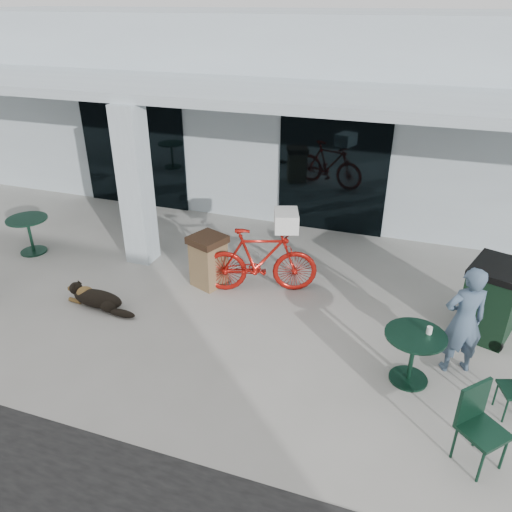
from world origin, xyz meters
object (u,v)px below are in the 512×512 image
at_px(bicycle, 260,260).
at_px(dog, 98,298).
at_px(cafe_table_near, 30,235).
at_px(cafe_table_far, 412,358).
at_px(cafe_chair_far_a, 484,431).
at_px(person, 464,321).
at_px(wheeled_bin, 492,300).
at_px(trash_receptacle, 208,261).

height_order(bicycle, dog, bicycle).
height_order(bicycle, cafe_table_near, bicycle).
xyz_separation_m(cafe_table_near, cafe_table_far, (7.78, -1.50, 0.00)).
distance_m(dog, cafe_chair_far_a, 6.22).
distance_m(cafe_chair_far_a, person, 1.73).
bearing_deg(cafe_table_far, cafe_table_near, 169.06).
bearing_deg(cafe_chair_far_a, cafe_table_far, 77.34).
height_order(cafe_chair_far_a, person, person).
relative_size(cafe_chair_far_a, wheeled_bin, 0.84).
bearing_deg(dog, wheeled_bin, 19.16).
relative_size(trash_receptacle, wheeled_bin, 0.82).
bearing_deg(cafe_table_near, wheeled_bin, 0.52).
distance_m(bicycle, cafe_table_far, 3.20).
bearing_deg(dog, trash_receptacle, 48.29).
distance_m(bicycle, wheeled_bin, 3.84).
xyz_separation_m(dog, wheeled_bin, (6.30, 1.43, 0.42)).
relative_size(bicycle, trash_receptacle, 2.09).
bearing_deg(cafe_chair_far_a, person, 50.66).
distance_m(cafe_chair_far_a, trash_receptacle, 5.30).
height_order(bicycle, cafe_table_far, bicycle).
height_order(cafe_table_near, wheeled_bin, wheeled_bin).
bearing_deg(person, trash_receptacle, -36.74).
xyz_separation_m(cafe_table_near, wheeled_bin, (8.86, 0.08, 0.22)).
relative_size(bicycle, cafe_chair_far_a, 2.02).
relative_size(dog, wheeled_bin, 0.90).
xyz_separation_m(cafe_table_far, wheeled_bin, (1.08, 1.58, 0.22)).
distance_m(dog, cafe_table_near, 2.90).
bearing_deg(cafe_table_near, trash_receptacle, 0.00).
distance_m(dog, trash_receptacle, 2.04).
bearing_deg(person, bicycle, -41.95).
bearing_deg(person, cafe_table_far, 14.50).
bearing_deg(dog, cafe_chair_far_a, -6.35).
height_order(bicycle, wheeled_bin, bicycle).
distance_m(person, trash_receptacle, 4.46).
bearing_deg(person, wheeled_bin, -136.29).
height_order(dog, person, person).
bearing_deg(wheeled_bin, cafe_table_far, -105.04).
relative_size(bicycle, dog, 1.89).
xyz_separation_m(person, wheeled_bin, (0.48, 1.12, -0.23)).
bearing_deg(person, cafe_table_near, -30.31).
xyz_separation_m(bicycle, cafe_chair_far_a, (3.59, -2.82, -0.11)).
height_order(cafe_table_far, wheeled_bin, wheeled_bin).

